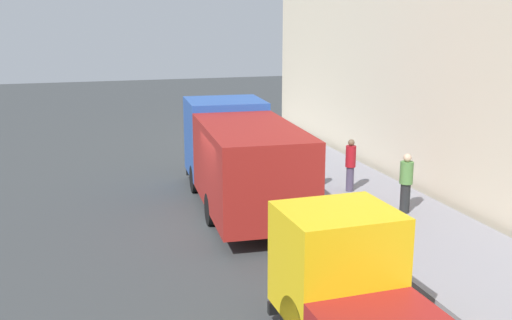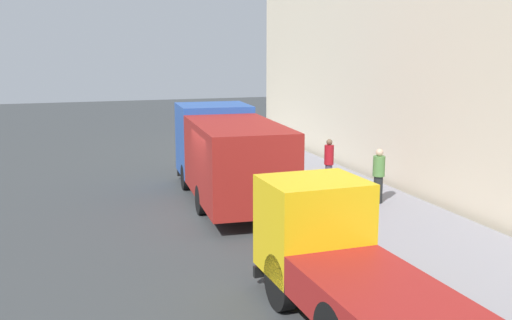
{
  "view_description": "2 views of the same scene",
  "coord_description": "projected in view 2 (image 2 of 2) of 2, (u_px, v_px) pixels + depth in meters",
  "views": [
    {
      "loc": [
        -3.55,
        -15.13,
        5.62
      ],
      "look_at": [
        1.09,
        0.22,
        1.79
      ],
      "focal_mm": 42.43,
      "sensor_mm": 36.0,
      "label": 1
    },
    {
      "loc": [
        -4.03,
        -16.65,
        4.98
      ],
      "look_at": [
        1.55,
        0.29,
        1.58
      ],
      "focal_mm": 41.95,
      "sensor_mm": 36.0,
      "label": 2
    }
  ],
  "objects": [
    {
      "name": "small_flatbed_truck",
      "position": [
        341.0,
        262.0,
        10.79
      ],
      "size": [
        2.06,
        5.45,
        2.43
      ],
      "rotation": [
        0.0,
        0.0,
        0.02
      ],
      "color": "yellow",
      "rests_on": "ground"
    },
    {
      "name": "building_facade",
      "position": [
        431.0,
        15.0,
        18.82
      ],
      "size": [
        0.5,
        30.0,
        11.89
      ],
      "primitive_type": "cube",
      "color": "beige",
      "rests_on": "ground"
    },
    {
      "name": "ground",
      "position": [
        209.0,
        217.0,
        17.7
      ],
      "size": [
        80.0,
        80.0,
        0.0
      ],
      "primitive_type": "plane",
      "color": "#36393B"
    },
    {
      "name": "sidewalk",
      "position": [
        357.0,
        201.0,
        19.19
      ],
      "size": [
        3.76,
        30.0,
        0.18
      ],
      "primitive_type": "cube",
      "color": "gray",
      "rests_on": "ground"
    },
    {
      "name": "pedestrian_standing",
      "position": [
        379.0,
        175.0,
        18.46
      ],
      "size": [
        0.4,
        0.4,
        1.71
      ],
      "rotation": [
        0.0,
        0.0,
        3.06
      ],
      "color": "black",
      "rests_on": "sidewalk"
    },
    {
      "name": "pedestrian_third",
      "position": [
        294.0,
        162.0,
        20.72
      ],
      "size": [
        0.47,
        0.47,
        1.59
      ],
      "rotation": [
        0.0,
        0.0,
        5.51
      ],
      "color": "#1D232A",
      "rests_on": "sidewalk"
    },
    {
      "name": "traffic_cone_orange",
      "position": [
        275.0,
        166.0,
        22.78
      ],
      "size": [
        0.42,
        0.42,
        0.61
      ],
      "primitive_type": "cone",
      "color": "orange",
      "rests_on": "sidewalk"
    },
    {
      "name": "pedestrian_walking",
      "position": [
        329.0,
        162.0,
        20.55
      ],
      "size": [
        0.38,
        0.38,
        1.68
      ],
      "rotation": [
        0.0,
        0.0,
        4.53
      ],
      "color": "#443C55",
      "rests_on": "sidewalk"
    },
    {
      "name": "large_utility_truck",
      "position": [
        228.0,
        153.0,
        19.23
      ],
      "size": [
        2.92,
        7.76,
        2.94
      ],
      "rotation": [
        0.0,
        0.0,
        -0.06
      ],
      "color": "#234DA7",
      "rests_on": "ground"
    }
  ]
}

